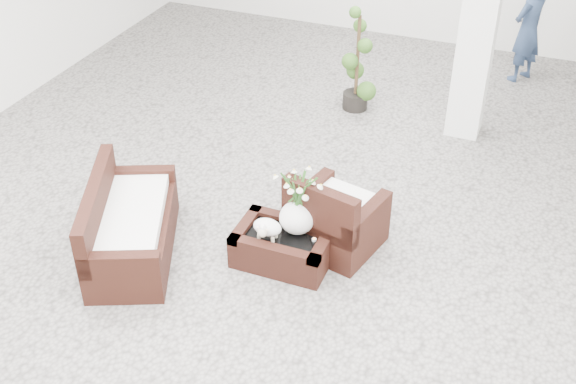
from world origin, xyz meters
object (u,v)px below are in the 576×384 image
at_px(coffee_table, 283,247).
at_px(loveseat, 131,220).
at_px(topiary, 357,60).
at_px(armchair, 337,209).

distance_m(coffee_table, loveseat, 1.47).
xyz_separation_m(coffee_table, topiary, (-0.29, 3.24, 0.52)).
bearing_deg(coffee_table, loveseat, -163.04).
bearing_deg(loveseat, topiary, -40.41).
relative_size(coffee_table, topiary, 0.66).
bearing_deg(coffee_table, topiary, 95.15).
bearing_deg(topiary, armchair, -76.43).
bearing_deg(topiary, loveseat, -106.69).
xyz_separation_m(coffee_table, loveseat, (-1.39, -0.42, 0.24)).
bearing_deg(armchair, coffee_table, 61.44).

